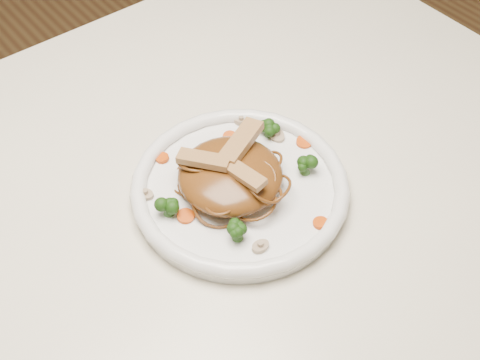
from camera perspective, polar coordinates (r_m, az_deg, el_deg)
table at (r=0.90m, az=-6.05°, el=-5.76°), size 1.20×0.80×0.75m
plate at (r=0.81m, az=-0.00°, el=-1.03°), size 0.27×0.27×0.02m
noodle_mound at (r=0.79m, az=-0.88°, el=0.45°), size 0.16×0.16×0.04m
chicken_a at (r=0.79m, az=0.09°, el=3.44°), size 0.08×0.05×0.01m
chicken_b at (r=0.77m, az=-3.27°, el=1.83°), size 0.05×0.07×0.01m
chicken_c at (r=0.76m, az=0.35°, el=0.52°), size 0.03×0.06×0.01m
broccoli_0 at (r=0.86m, az=2.64°, el=4.70°), size 0.02×0.02×0.03m
broccoli_1 at (r=0.78m, az=-6.42°, el=-2.38°), size 0.02×0.02×0.03m
broccoli_2 at (r=0.75m, az=-0.23°, el=-4.49°), size 0.03×0.03×0.03m
broccoli_3 at (r=0.82m, az=5.90°, el=1.43°), size 0.03×0.03×0.03m
carrot_0 at (r=0.86m, az=-0.91°, el=3.84°), size 0.02×0.02×0.00m
carrot_1 at (r=0.78m, az=-4.88°, el=-3.24°), size 0.03×0.03×0.00m
carrot_2 at (r=0.86m, az=5.75°, el=3.39°), size 0.02×0.02×0.00m
carrot_3 at (r=0.84m, az=-6.96°, el=1.96°), size 0.02×0.02×0.00m
carrot_4 at (r=0.77m, az=7.20°, el=-3.83°), size 0.02×0.02×0.00m
mushroom_0 at (r=0.75m, az=1.83°, el=-5.96°), size 0.02×0.02×0.01m
mushroom_1 at (r=0.87m, az=3.29°, el=4.02°), size 0.03×0.03×0.01m
mushroom_2 at (r=0.80m, az=-8.44°, el=-1.28°), size 0.03×0.03×0.01m
mushroom_3 at (r=0.89m, az=0.10°, el=5.29°), size 0.03×0.03×0.01m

